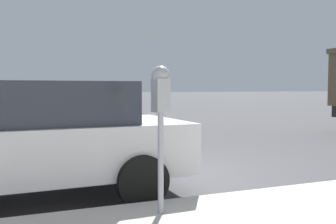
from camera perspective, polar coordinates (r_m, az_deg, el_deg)
name	(u,v)px	position (r m, az deg, el deg)	size (l,w,h in m)	color
ground_plane	(151,171)	(6.88, -2.53, -8.56)	(220.00, 220.00, 0.00)	#424244
parking_meter	(161,101)	(3.99, -1.08, 1.59)	(0.21, 0.19, 1.51)	gray
car_silver	(24,138)	(5.37, -20.17, -3.55)	(2.17, 4.31, 1.52)	#B7BABF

